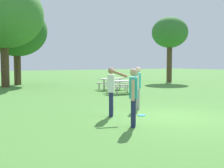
% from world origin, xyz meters
% --- Properties ---
extents(ground_plane, '(120.00, 120.00, 0.00)m').
position_xyz_m(ground_plane, '(0.00, 0.00, 0.00)').
color(ground_plane, '#4C8438').
extents(person_thrower, '(0.42, 0.49, 1.64)m').
position_xyz_m(person_thrower, '(0.00, 1.92, 0.94)').
color(person_thrower, gray).
rests_on(person_thrower, ground).
extents(person_catcher, '(0.42, 0.49, 1.64)m').
position_xyz_m(person_catcher, '(-1.97, -0.42, 0.94)').
color(person_catcher, '#1E234C').
rests_on(person_catcher, ground).
extents(person_bystander, '(0.53, 0.83, 1.64)m').
position_xyz_m(person_bystander, '(-1.65, 1.23, 0.96)').
color(person_bystander, '#1E234C').
rests_on(person_bystander, ground).
extents(frisbee, '(0.27, 0.27, 0.03)m').
position_xyz_m(frisbee, '(-0.74, 0.76, 0.01)').
color(frisbee, '#2D9EDB').
rests_on(frisbee, ground).
extents(picnic_table_near, '(1.84, 1.59, 0.77)m').
position_xyz_m(picnic_table_near, '(2.72, 6.93, 0.56)').
color(picnic_table_near, beige).
rests_on(picnic_table_near, ground).
extents(picnic_table_far, '(1.81, 1.55, 0.77)m').
position_xyz_m(picnic_table_far, '(3.43, 9.18, 0.56)').
color(picnic_table_far, beige).
rests_on(picnic_table_far, ground).
extents(tree_broad_center, '(5.77, 5.77, 7.77)m').
position_xyz_m(tree_broad_center, '(-2.20, 15.08, 5.29)').
color(tree_broad_center, '#4C3823').
rests_on(tree_broad_center, ground).
extents(tree_far_right, '(4.90, 4.90, 6.49)m').
position_xyz_m(tree_far_right, '(-0.86, 16.88, 4.38)').
color(tree_far_right, '#4C3823').
rests_on(tree_far_right, ground).
extents(tree_slender_mid, '(3.38, 3.38, 6.10)m').
position_xyz_m(tree_slender_mid, '(12.24, 12.91, 4.59)').
color(tree_slender_mid, '#4C3823').
rests_on(tree_slender_mid, ground).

